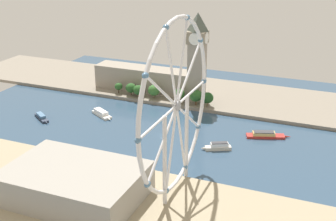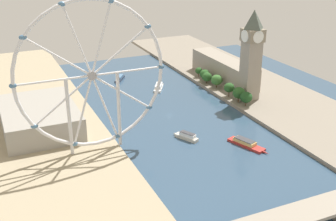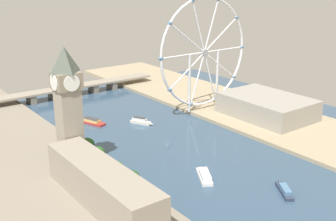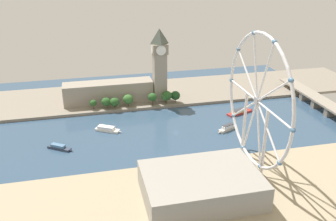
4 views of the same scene
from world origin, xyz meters
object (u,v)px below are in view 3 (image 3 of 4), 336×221
at_px(clock_tower, 68,106).
at_px(tour_boat_0, 141,121).
at_px(parliament_block, 102,185).
at_px(riverside_hall, 267,106).
at_px(tour_boat_1, 91,121).
at_px(tour_boat_3, 204,175).
at_px(river_bridge, 74,89).
at_px(tour_boat_2, 284,190).
at_px(ferris_wheel, 204,53).

distance_m(clock_tower, tour_boat_0, 107.38).
distance_m(clock_tower, parliament_block, 65.15).
bearing_deg(riverside_hall, tour_boat_1, 147.13).
height_order(clock_tower, tour_boat_1, clock_tower).
height_order(tour_boat_0, tour_boat_3, tour_boat_0).
xyz_separation_m(clock_tower, river_bridge, (78.89, 166.29, -37.34)).
distance_m(riverside_hall, tour_boat_1, 157.94).
bearing_deg(parliament_block, tour_boat_2, -27.99).
relative_size(river_bridge, tour_boat_3, 7.33).
bearing_deg(tour_boat_3, riverside_hall, -35.59).
bearing_deg(tour_boat_3, tour_boat_2, -118.14).
bearing_deg(river_bridge, ferris_wheel, -59.29).
bearing_deg(tour_boat_0, parliament_block, -69.41).
height_order(clock_tower, parliament_block, clock_tower).
relative_size(tour_boat_1, tour_boat_2, 1.47).
bearing_deg(tour_boat_1, tour_boat_0, -147.97).
relative_size(clock_tower, tour_boat_3, 3.11).
xyz_separation_m(riverside_hall, tour_boat_0, (-97.69, 57.83, -9.76)).
relative_size(clock_tower, tour_boat_2, 3.50).
bearing_deg(ferris_wheel, clock_tower, -165.20).
bearing_deg(clock_tower, tour_boat_1, 55.17).
bearing_deg(tour_boat_1, tour_boat_3, 164.69).
bearing_deg(riverside_hall, clock_tower, 176.64).
bearing_deg(ferris_wheel, tour_boat_1, 161.42).
distance_m(parliament_block, tour_boat_2, 109.42).
bearing_deg(tour_boat_2, tour_boat_0, 34.74).
distance_m(river_bridge, tour_boat_3, 231.68).
relative_size(river_bridge, tour_boat_1, 5.60).
distance_m(riverside_hall, tour_boat_3, 134.21).
xyz_separation_m(riverside_hall, tour_boat_3, (-122.50, -53.89, -10.09)).
bearing_deg(clock_tower, river_bridge, 64.62).
relative_size(parliament_block, tour_boat_2, 4.26).
height_order(river_bridge, tour_boat_0, river_bridge).
xyz_separation_m(parliament_block, tour_boat_1, (59.93, 131.65, -12.25)).
relative_size(parliament_block, river_bridge, 0.52).
bearing_deg(river_bridge, parliament_block, -111.26).
relative_size(ferris_wheel, river_bridge, 0.55).
bearing_deg(river_bridge, tour_boat_1, -106.37).
bearing_deg(ferris_wheel, river_bridge, 120.71).
distance_m(river_bridge, tour_boat_1, 95.60).
relative_size(ferris_wheel, riverside_hall, 1.34).
relative_size(parliament_block, riverside_hall, 1.25).
xyz_separation_m(clock_tower, tour_boat_1, (51.99, 74.72, -42.93)).
distance_m(clock_tower, tour_boat_1, 100.64).
bearing_deg(tour_boat_1, riverside_hall, -142.23).
height_order(tour_boat_0, tour_boat_1, tour_boat_0).
relative_size(ferris_wheel, tour_boat_0, 4.87).
height_order(ferris_wheel, river_bridge, ferris_wheel).
xyz_separation_m(ferris_wheel, tour_boat_3, (-91.67, -105.27, -54.28)).
height_order(tour_boat_1, tour_boat_2, tour_boat_1).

